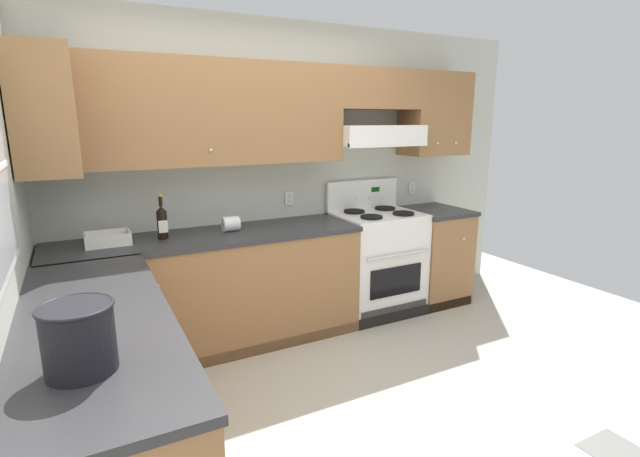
{
  "coord_description": "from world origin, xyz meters",
  "views": [
    {
      "loc": [
        -1.25,
        -2.15,
        1.75
      ],
      "look_at": [
        0.24,
        0.7,
        1.0
      ],
      "focal_mm": 26.22,
      "sensor_mm": 36.0,
      "label": 1
    }
  ],
  "objects_px": {
    "bowl": "(108,240)",
    "stove": "(377,261)",
    "bucket": "(79,337)",
    "wine_bottle": "(162,221)",
    "paper_towel_roll": "(231,224)"
  },
  "relations": [
    {
      "from": "stove",
      "to": "bowl",
      "type": "xyz_separation_m",
      "value": [
        -2.23,
        0.04,
        0.46
      ]
    },
    {
      "from": "wine_bottle",
      "to": "bowl",
      "type": "relative_size",
      "value": 1.13
    },
    {
      "from": "wine_bottle",
      "to": "bowl",
      "type": "distance_m",
      "value": 0.38
    },
    {
      "from": "stove",
      "to": "bowl",
      "type": "distance_m",
      "value": 2.28
    },
    {
      "from": "wine_bottle",
      "to": "bowl",
      "type": "xyz_separation_m",
      "value": [
        -0.37,
        0.02,
        -0.1
      ]
    },
    {
      "from": "bucket",
      "to": "wine_bottle",
      "type": "bearing_deg",
      "value": 72.28
    },
    {
      "from": "bowl",
      "to": "stove",
      "type": "bearing_deg",
      "value": -1.15
    },
    {
      "from": "stove",
      "to": "wine_bottle",
      "type": "distance_m",
      "value": 1.95
    },
    {
      "from": "bowl",
      "to": "paper_towel_roll",
      "type": "relative_size",
      "value": 2.29
    },
    {
      "from": "wine_bottle",
      "to": "bucket",
      "type": "xyz_separation_m",
      "value": [
        -0.56,
        -1.77,
        -0.0
      ]
    },
    {
      "from": "wine_bottle",
      "to": "paper_towel_roll",
      "type": "distance_m",
      "value": 0.51
    },
    {
      "from": "stove",
      "to": "bowl",
      "type": "height_order",
      "value": "stove"
    },
    {
      "from": "stove",
      "to": "wine_bottle",
      "type": "xyz_separation_m",
      "value": [
        -1.86,
        0.03,
        0.56
      ]
    },
    {
      "from": "bucket",
      "to": "stove",
      "type": "bearing_deg",
      "value": 35.62
    },
    {
      "from": "stove",
      "to": "bucket",
      "type": "bearing_deg",
      "value": -144.38
    }
  ]
}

